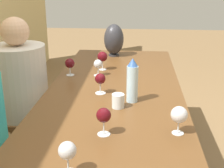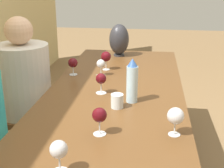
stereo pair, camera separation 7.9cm
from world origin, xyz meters
name	(u,v)px [view 1 (the left image)]	position (x,y,z in m)	size (l,w,h in m)	color
dining_table	(114,103)	(0.00, 0.00, 0.66)	(2.38, 0.89, 0.74)	brown
water_bottle	(132,81)	(-0.14, -0.12, 0.87)	(0.07, 0.07, 0.27)	silver
water_tumbler	(118,101)	(-0.24, -0.05, 0.78)	(0.07, 0.07, 0.08)	silver
vase	(114,40)	(0.97, 0.08, 0.89)	(0.18, 0.18, 0.30)	#2D2D33
wine_glass_0	(98,64)	(0.35, 0.15, 0.82)	(0.07, 0.07, 0.12)	silver
wine_glass_1	(67,152)	(-0.89, 0.10, 0.83)	(0.07, 0.07, 0.14)	silver
wine_glass_2	(104,116)	(-0.56, 0.00, 0.83)	(0.07, 0.07, 0.14)	silver
wine_glass_3	(179,115)	(-0.52, -0.35, 0.83)	(0.08, 0.08, 0.14)	silver
wine_glass_4	(70,64)	(0.34, 0.36, 0.83)	(0.07, 0.07, 0.13)	silver
wine_glass_5	(102,57)	(0.50, 0.13, 0.84)	(0.08, 0.08, 0.15)	silver
wine_glass_6	(100,79)	(-0.02, 0.08, 0.83)	(0.07, 0.07, 0.13)	silver
chair_far	(14,111)	(0.22, 0.78, 0.48)	(0.44, 0.44, 0.87)	brown
person_far	(23,93)	(0.22, 0.69, 0.62)	(0.40, 0.40, 1.19)	#2D2D38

